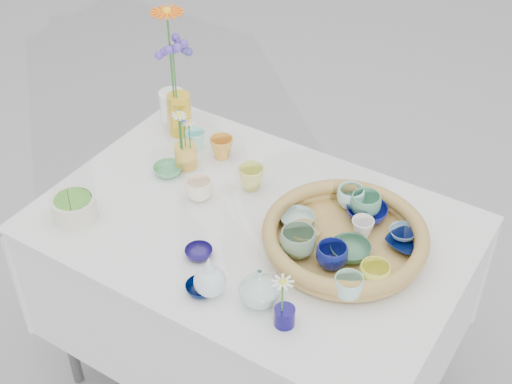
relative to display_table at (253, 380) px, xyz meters
The scene contains 34 objects.
ground 0.00m from the display_table, ahead, with size 80.00×80.00×0.00m, color #979797.
display_table is the anchor object (origin of this frame).
wicker_tray 0.85m from the display_table, 10.12° to the left, with size 0.47×0.47×0.08m, color olive, non-canonical shape.
tray_ceramic_0 0.87m from the display_table, 33.16° to the left, with size 0.12×0.12×0.04m, color navy.
tray_ceramic_1 0.92m from the display_table, 16.78° to the left, with size 0.11×0.11×0.03m, color #030C32.
tray_ceramic_2 0.92m from the display_table, ahead, with size 0.09×0.09×0.07m, color #D6D746.
tray_ceramic_3 0.86m from the display_table, ahead, with size 0.12×0.12×0.04m, color #3D714D.
tray_ceramic_4 0.85m from the display_table, 17.40° to the right, with size 0.10×0.10×0.08m, color slate.
tray_ceramic_5 0.81m from the display_table, 20.99° to the left, with size 0.10×0.10×0.03m, color #A2C4BA.
tray_ceramic_6 0.87m from the display_table, 43.31° to the left, with size 0.08×0.08×0.07m, color #AFF2E7.
tray_ceramic_7 0.88m from the display_table, 18.34° to the left, with size 0.07×0.07×0.06m, color silver.
tray_ceramic_8 0.91m from the display_table, 21.92° to the left, with size 0.08×0.08×0.02m, color #97CCF1.
tray_ceramic_9 0.87m from the display_table, ahead, with size 0.09×0.09×0.07m, color navy.
tray_ceramic_10 0.82m from the display_table, ahead, with size 0.09×0.09×0.03m, color #DCC079.
tray_ceramic_11 0.91m from the display_table, 18.69° to the right, with size 0.08×0.08×0.07m, color #9ED3C4.
tray_ceramic_12 0.89m from the display_table, 35.36° to the left, with size 0.09×0.09×0.07m, color #579975.
loose_ceramic_0 0.88m from the display_table, 139.35° to the left, with size 0.08×0.08×0.07m, color gold.
loose_ceramic_1 0.82m from the display_table, 123.71° to the left, with size 0.08×0.08×0.08m, color #D4D567.
loose_ceramic_2 0.86m from the display_table, behind, with size 0.09×0.09×0.03m, color #54A56B.
loose_ceramic_3 0.82m from the display_table, behind, with size 0.09×0.09×0.07m, color #FFEDCE.
loose_ceramic_4 0.80m from the display_table, 104.56° to the right, with size 0.08×0.08×0.02m, color #1C125B.
loose_ceramic_5 0.91m from the display_table, 148.69° to the left, with size 0.07×0.07×0.06m, color #95E7DA.
loose_ceramic_6 0.84m from the display_table, 83.76° to the right, with size 0.08×0.08×0.03m, color #000C35.
fluted_bowl 0.96m from the display_table, 150.74° to the right, with size 0.14×0.14×0.07m, color beige, non-canonical shape.
bud_vase_paleblue 0.89m from the display_table, 79.08° to the right, with size 0.09×0.09×0.14m, color silver, non-canonical shape.
bud_vase_seafoam 0.88m from the display_table, 54.17° to the right, with size 0.11×0.11×0.11m, color #AFD6C3.
bud_vase_cobalt 0.89m from the display_table, 45.66° to the right, with size 0.05×0.05×0.05m, color #100957.
single_daisy 0.96m from the display_table, 46.88° to the right, with size 0.07×0.07×0.12m, color white, non-canonical shape.
tall_vase_yellow 1.00m from the display_table, 149.96° to the left, with size 0.08×0.08×0.15m, color gold.
gerbera 1.20m from the display_table, 151.56° to the left, with size 0.13×0.13×0.32m, color #FF6609, non-canonical shape.
hydrangea 1.14m from the display_table, 151.08° to the left, with size 0.07×0.07×0.26m, color #483E9B, non-canonical shape.
white_pitcher 1.03m from the display_table, 149.60° to the left, with size 0.13×0.09×0.12m, color white, non-canonical shape.
daisy_cup 0.88m from the display_table, 159.75° to the left, with size 0.07×0.07×0.08m, color #F0B648.
daisy_posy 0.97m from the display_table, 160.39° to the left, with size 0.07×0.07×0.13m, color white, non-canonical shape.
Camera 1 is at (0.86, -1.35, 2.17)m, focal length 50.00 mm.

